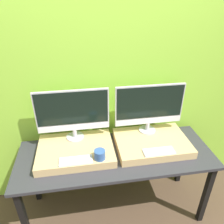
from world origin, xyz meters
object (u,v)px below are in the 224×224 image
at_px(monitor_left, 73,113).
at_px(mug, 100,155).
at_px(keyboard_left, 76,160).
at_px(keyboard_right, 159,151).
at_px(monitor_right, 149,106).

distance_m(monitor_left, mug, 0.46).
distance_m(monitor_left, keyboard_left, 0.43).
relative_size(monitor_left, keyboard_right, 2.38).
bearing_deg(keyboard_left, monitor_left, 90.00).
bearing_deg(monitor_right, keyboard_right, -90.00).
distance_m(mug, keyboard_right, 0.52).
distance_m(monitor_left, keyboard_right, 0.85).
bearing_deg(mug, keyboard_left, -180.00).
bearing_deg(mug, keyboard_right, -0.00).
relative_size(mug, monitor_right, 0.14).
bearing_deg(monitor_left, monitor_right, 0.00).
relative_size(keyboard_left, keyboard_right, 1.00).
bearing_deg(monitor_right, mug, -146.91).
distance_m(mug, monitor_right, 0.67).
height_order(monitor_left, keyboard_right, monitor_left).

